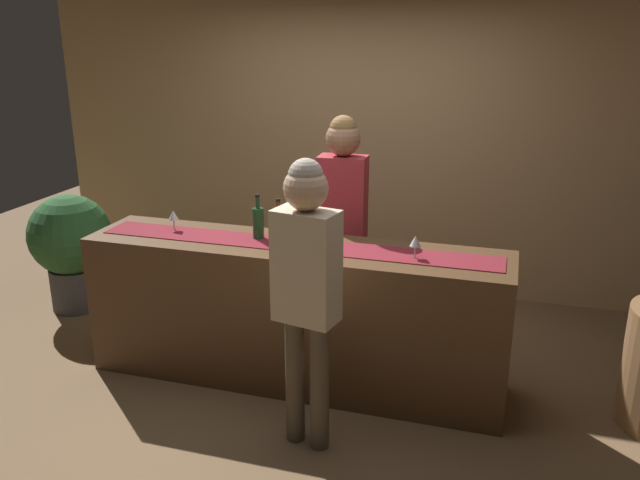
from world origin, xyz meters
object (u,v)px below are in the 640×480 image
at_px(wine_bottle_green, 258,222).
at_px(wine_bottle_amber, 279,227).
at_px(bartender, 342,208).
at_px(wine_glass_mid_counter, 415,242).
at_px(potted_plant_tall, 71,244).
at_px(customer_sipping, 306,277).
at_px(wine_glass_near_customer, 173,216).

bearing_deg(wine_bottle_green, wine_bottle_amber, -21.23).
distance_m(wine_bottle_green, wine_bottle_amber, 0.18).
relative_size(wine_bottle_amber, bartender, 0.17).
bearing_deg(wine_bottle_green, wine_glass_mid_counter, -4.60).
height_order(bartender, potted_plant_tall, bartender).
bearing_deg(potted_plant_tall, customer_sipping, -26.77).
height_order(wine_bottle_green, wine_glass_mid_counter, wine_bottle_green).
distance_m(wine_bottle_green, wine_glass_mid_counter, 1.06).
height_order(wine_glass_mid_counter, customer_sipping, customer_sipping).
distance_m(wine_bottle_green, bartender, 0.68).
bearing_deg(wine_bottle_green, potted_plant_tall, 164.56).
relative_size(wine_glass_mid_counter, customer_sipping, 0.09).
bearing_deg(customer_sipping, potted_plant_tall, 164.51).
height_order(wine_glass_near_customer, wine_glass_mid_counter, same).
xyz_separation_m(wine_glass_mid_counter, potted_plant_tall, (-2.97, 0.61, -0.50)).
xyz_separation_m(wine_glass_mid_counter, customer_sipping, (-0.48, -0.64, -0.04)).
bearing_deg(wine_bottle_amber, wine_glass_mid_counter, -1.28).
height_order(wine_bottle_green, bartender, bartender).
relative_size(wine_bottle_amber, potted_plant_tall, 0.30).
xyz_separation_m(wine_glass_near_customer, wine_glass_mid_counter, (1.68, -0.08, 0.00)).
xyz_separation_m(wine_bottle_amber, wine_glass_mid_counter, (0.89, -0.02, -0.01)).
distance_m(wine_bottle_green, wine_glass_near_customer, 0.63).
height_order(wine_glass_mid_counter, bartender, bartender).
bearing_deg(wine_glass_mid_counter, wine_glass_near_customer, 177.10).
relative_size(wine_bottle_amber, wine_glass_mid_counter, 2.10).
relative_size(wine_bottle_green, wine_glass_near_customer, 2.10).
bearing_deg(wine_glass_near_customer, wine_glass_mid_counter, -2.90).
distance_m(wine_bottle_amber, customer_sipping, 0.77).
bearing_deg(wine_bottle_amber, bartender, 65.55).
bearing_deg(bartender, wine_glass_mid_counter, 132.67).
bearing_deg(potted_plant_tall, wine_bottle_amber, -15.92).
bearing_deg(bartender, wine_bottle_green, 47.58).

